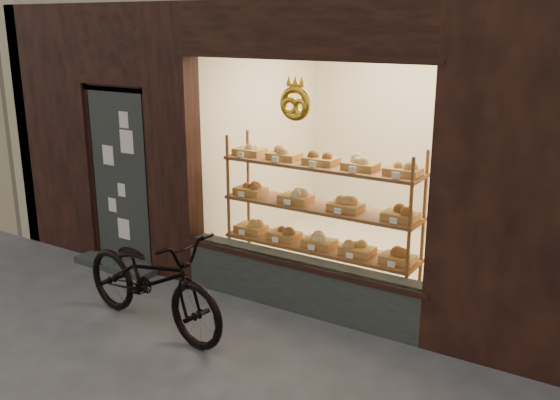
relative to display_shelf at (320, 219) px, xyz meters
The scene contains 3 objects.
ground 2.73m from the display_shelf, 100.01° to the right, with size 90.00×90.00×0.00m, color #3E3E3F.
display_shelf is the anchor object (origin of this frame).
bicycle 1.87m from the display_shelf, 122.80° to the right, with size 0.67×1.93×1.01m, color black.
Camera 1 is at (3.48, -3.03, 2.88)m, focal length 40.00 mm.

